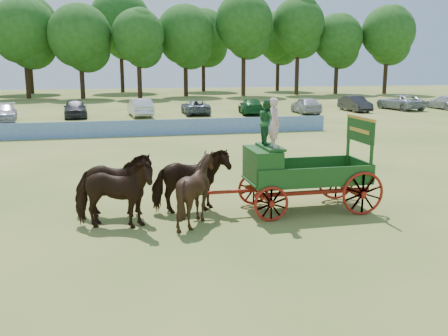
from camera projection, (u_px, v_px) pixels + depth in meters
ground at (202, 216)px, 15.59m from camera, size 160.00×160.00×0.00m
horse_lead_left at (114, 194)px, 14.25m from camera, size 2.63×1.67×2.05m
horse_lead_right at (113, 185)px, 15.30m from camera, size 2.58×1.51×2.05m
horse_wheel_left at (197, 189)px, 14.76m from camera, size 2.22×2.07×2.06m
horse_wheel_right at (191, 181)px, 15.81m from camera, size 2.52×1.31×2.05m
farm_dray at (286, 163)px, 15.84m from camera, size 6.00×2.00×3.67m
sponsor_banner at (137, 128)px, 32.43m from camera, size 26.00×0.08×1.05m
parked_cars at (186, 107)px, 45.27m from camera, size 58.93×7.33×1.62m
treeline at (97, 29)px, 70.43m from camera, size 90.83×23.38×15.90m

